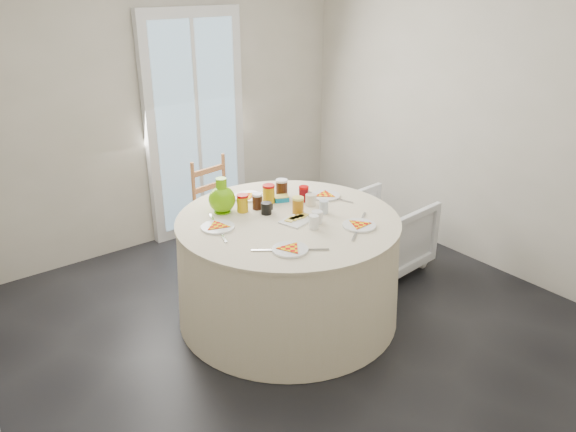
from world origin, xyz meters
TOP-DOWN VIEW (x-y plane):
  - floor at (0.00, 0.00)m, footprint 4.00×4.00m
  - wall_back at (0.00, 2.00)m, footprint 4.00×0.02m
  - wall_right at (2.00, 0.00)m, footprint 0.02×4.00m
  - glass_door at (0.40, 1.95)m, footprint 1.00×0.08m
  - table at (0.13, 0.21)m, footprint 1.62×1.62m
  - wooden_chair at (0.27, 1.32)m, footprint 0.45×0.44m
  - armchair at (1.23, 0.30)m, footprint 0.69×0.73m
  - place_settings at (0.13, 0.21)m, footprint 1.46×1.46m
  - jar_cluster at (0.18, 0.45)m, footprint 0.60×0.43m
  - butter_tub at (0.29, 0.49)m, footprint 0.13×0.11m
  - green_pitcher at (-0.17, 0.59)m, footprint 0.21×0.21m
  - cheese_platter at (0.17, 0.13)m, footprint 0.29×0.23m
  - mugs_glasses at (0.24, 0.24)m, footprint 0.72×0.72m

SIDE VIEW (x-z plane):
  - floor at x=0.00m, z-range 0.00..0.00m
  - table at x=0.13m, z-range -0.03..0.78m
  - armchair at x=1.23m, z-range 0.04..0.74m
  - wooden_chair at x=0.27m, z-range 0.02..0.92m
  - place_settings at x=0.13m, z-range 0.76..0.78m
  - cheese_platter at x=0.17m, z-range 0.76..0.79m
  - butter_tub at x=0.29m, z-range 0.76..0.81m
  - mugs_glasses at x=0.24m, z-range 0.76..0.86m
  - jar_cluster at x=0.18m, z-range 0.74..0.90m
  - green_pitcher at x=-0.17m, z-range 0.75..0.99m
  - glass_door at x=0.40m, z-range 0.00..2.10m
  - wall_back at x=0.00m, z-range 0.00..2.60m
  - wall_right at x=2.00m, z-range 0.00..2.60m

